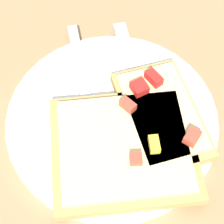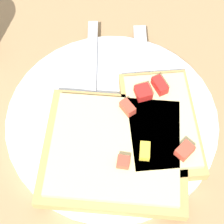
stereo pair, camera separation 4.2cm
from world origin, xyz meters
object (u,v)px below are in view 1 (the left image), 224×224
object	(u,v)px
knife	(134,74)
pizza_slice_main	(123,148)
plate	(112,119)
pizza_slice_corner	(161,114)
fork	(88,105)

from	to	relation	value
knife	pizza_slice_main	world-z (taller)	pizza_slice_main
plate	pizza_slice_corner	world-z (taller)	pizza_slice_corner
plate	pizza_slice_main	bearing A→B (deg)	-111.37
plate	fork	size ratio (longest dim) A/B	1.16
pizza_slice_corner	plate	bearing A→B (deg)	-109.12
fork	plate	bearing A→B (deg)	53.16
plate	knife	size ratio (longest dim) A/B	1.31
fork	knife	xyz separation A→B (m)	(0.07, 0.00, 0.00)
plate	pizza_slice_main	xyz separation A→B (m)	(-0.02, -0.04, 0.02)
plate	pizza_slice_main	size ratio (longest dim) A/B	1.22
fork	knife	world-z (taller)	knife
fork	pizza_slice_corner	size ratio (longest dim) A/B	1.37
knife	pizza_slice_corner	bearing A→B (deg)	11.89
pizza_slice_corner	fork	bearing A→B (deg)	-117.35
pizza_slice_corner	pizza_slice_main	bearing A→B (deg)	-62.35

